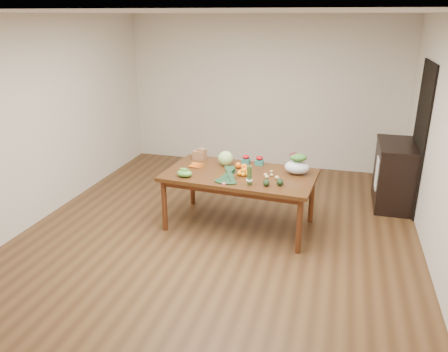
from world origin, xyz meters
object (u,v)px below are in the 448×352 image
(mandarin_cluster, at_px, (244,171))
(dining_table, at_px, (240,200))
(cabinet, at_px, (394,174))
(kale_bunch, at_px, (227,176))
(paper_bag, at_px, (199,154))
(salad_bag, at_px, (297,165))
(cabbage, at_px, (226,158))
(asparagus_bundle, at_px, (249,175))

(mandarin_cluster, bearing_deg, dining_table, 141.52)
(cabinet, distance_m, kale_bunch, 2.70)
(paper_bag, xyz_separation_m, salad_bag, (1.40, -0.23, 0.04))
(dining_table, bearing_deg, cabinet, 37.29)
(salad_bag, bearing_deg, cabinet, 40.80)
(cabbage, bearing_deg, kale_bunch, -73.61)
(dining_table, distance_m, salad_bag, 0.88)
(mandarin_cluster, bearing_deg, asparagus_bundle, -66.69)
(kale_bunch, bearing_deg, dining_table, 80.49)
(dining_table, height_order, paper_bag, paper_bag)
(cabbage, relative_size, salad_bag, 0.64)
(dining_table, xyz_separation_m, mandarin_cluster, (0.06, -0.05, 0.42))
(cabbage, bearing_deg, paper_bag, 160.35)
(cabinet, distance_m, cabbage, 2.54)
(kale_bunch, xyz_separation_m, asparagus_bundle, (0.29, -0.04, 0.05))
(paper_bag, xyz_separation_m, asparagus_bundle, (0.89, -0.78, 0.05))
(paper_bag, bearing_deg, kale_bunch, -51.01)
(paper_bag, height_order, asparagus_bundle, asparagus_bundle)
(dining_table, distance_m, mandarin_cluster, 0.43)
(cabinet, bearing_deg, cabbage, -155.15)
(cabinet, bearing_deg, salad_bag, -139.20)
(dining_table, xyz_separation_m, asparagus_bundle, (0.21, -0.38, 0.50))
(dining_table, relative_size, cabbage, 9.49)
(cabbage, bearing_deg, cabinet, 24.85)
(cabbage, distance_m, salad_bag, 0.97)
(kale_bunch, xyz_separation_m, salad_bag, (0.79, 0.52, 0.04))
(mandarin_cluster, distance_m, salad_bag, 0.69)
(cabinet, relative_size, asparagus_bundle, 4.08)
(cabbage, bearing_deg, salad_bag, -4.49)
(cabinet, height_order, kale_bunch, cabinet)
(cabinet, bearing_deg, paper_bag, -161.57)
(dining_table, height_order, cabbage, cabbage)
(dining_table, relative_size, cabinet, 1.88)
(asparagus_bundle, bearing_deg, kale_bunch, 177.10)
(kale_bunch, bearing_deg, mandarin_cluster, 67.64)
(cabbage, height_order, kale_bunch, cabbage)
(cabinet, relative_size, salad_bag, 3.23)
(dining_table, relative_size, salad_bag, 6.07)
(cabbage, bearing_deg, dining_table, -43.86)
(paper_bag, distance_m, asparagus_bundle, 1.19)
(cabinet, xyz_separation_m, cabbage, (-2.28, -1.06, 0.38))
(paper_bag, bearing_deg, cabbage, -19.65)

